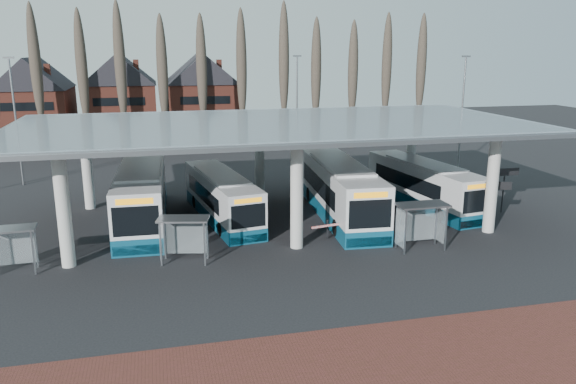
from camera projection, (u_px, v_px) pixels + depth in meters
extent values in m
plane|color=black|center=(308.00, 263.00, 29.01)|extent=(140.00, 140.00, 0.00)
cylinder|color=#BCBCB7|center=(63.00, 210.00, 27.92)|extent=(0.70, 0.70, 6.00)
cylinder|color=#BCBCB7|center=(87.00, 166.00, 38.28)|extent=(0.70, 0.70, 6.00)
cylinder|color=#BCBCB7|center=(297.00, 195.00, 30.62)|extent=(0.70, 0.70, 6.00)
cylinder|color=#BCBCB7|center=(260.00, 158.00, 40.98)|extent=(0.70, 0.70, 6.00)
cylinder|color=#BCBCB7|center=(492.00, 183.00, 33.32)|extent=(0.70, 0.70, 6.00)
cylinder|color=#BCBCB7|center=(411.00, 151.00, 43.68)|extent=(0.70, 0.70, 6.00)
cube|color=gray|center=(275.00, 123.00, 34.99)|extent=(32.00, 16.00, 0.12)
cube|color=silver|center=(275.00, 122.00, 34.98)|extent=(31.50, 15.50, 0.04)
cone|color=#473D33|center=(39.00, 86.00, 54.25)|extent=(0.36, 0.36, 14.50)
ellipsoid|color=#473D33|center=(37.00, 68.00, 53.82)|extent=(1.10, 1.10, 11.02)
cone|color=#473D33|center=(83.00, 85.00, 55.15)|extent=(0.36, 0.36, 14.50)
ellipsoid|color=#473D33|center=(81.00, 67.00, 54.72)|extent=(1.10, 1.10, 11.02)
cone|color=#473D33|center=(125.00, 85.00, 56.05)|extent=(0.36, 0.36, 14.50)
ellipsoid|color=#473D33|center=(124.00, 67.00, 55.62)|extent=(1.10, 1.10, 11.02)
cone|color=#473D33|center=(166.00, 84.00, 56.95)|extent=(0.36, 0.36, 14.50)
ellipsoid|color=#473D33|center=(165.00, 67.00, 56.52)|extent=(1.10, 1.10, 11.02)
cone|color=#473D33|center=(205.00, 84.00, 57.85)|extent=(0.36, 0.36, 14.50)
ellipsoid|color=#473D33|center=(205.00, 66.00, 57.42)|extent=(1.10, 1.10, 11.02)
cone|color=#473D33|center=(244.00, 83.00, 58.75)|extent=(0.36, 0.36, 14.50)
ellipsoid|color=#473D33|center=(243.00, 66.00, 58.32)|extent=(1.10, 1.10, 11.02)
cone|color=#473D33|center=(281.00, 83.00, 59.65)|extent=(0.36, 0.36, 14.50)
ellipsoid|color=#473D33|center=(281.00, 66.00, 59.22)|extent=(1.10, 1.10, 11.02)
cone|color=#473D33|center=(317.00, 82.00, 60.55)|extent=(0.36, 0.36, 14.50)
ellipsoid|color=#473D33|center=(317.00, 66.00, 60.12)|extent=(1.10, 1.10, 11.02)
cone|color=#473D33|center=(352.00, 82.00, 61.45)|extent=(0.36, 0.36, 14.50)
ellipsoid|color=#473D33|center=(352.00, 65.00, 61.02)|extent=(1.10, 1.10, 11.02)
cone|color=#473D33|center=(386.00, 81.00, 62.35)|extent=(0.36, 0.36, 14.50)
ellipsoid|color=#473D33|center=(387.00, 65.00, 61.92)|extent=(1.10, 1.10, 11.02)
cone|color=#473D33|center=(419.00, 81.00, 63.25)|extent=(0.36, 0.36, 14.50)
ellipsoid|color=#473D33|center=(420.00, 65.00, 62.82)|extent=(1.10, 1.10, 11.02)
cube|color=brown|center=(37.00, 113.00, 64.98)|extent=(8.00, 10.00, 7.00)
pyramid|color=black|center=(30.00, 51.00, 63.24)|extent=(8.30, 10.30, 3.50)
cube|color=brown|center=(122.00, 111.00, 67.12)|extent=(8.00, 10.00, 7.00)
pyramid|color=black|center=(118.00, 51.00, 65.38)|extent=(8.30, 10.30, 3.50)
cube|color=brown|center=(202.00, 109.00, 69.26)|extent=(8.00, 10.00, 7.00)
pyramid|color=black|center=(200.00, 51.00, 67.52)|extent=(8.30, 10.30, 3.50)
cylinder|color=slate|center=(16.00, 124.00, 44.44)|extent=(0.16, 0.16, 10.00)
cube|color=slate|center=(8.00, 58.00, 43.18)|extent=(0.80, 0.15, 0.15)
cylinder|color=slate|center=(297.00, 111.00, 53.61)|extent=(0.16, 0.16, 10.00)
cube|color=slate|center=(297.00, 56.00, 52.35)|extent=(0.80, 0.15, 0.15)
cylinder|color=slate|center=(462.00, 114.00, 51.11)|extent=(0.16, 0.16, 10.00)
cube|color=slate|center=(466.00, 56.00, 49.84)|extent=(0.80, 0.15, 0.15)
cube|color=silver|center=(142.00, 192.00, 35.55)|extent=(3.19, 12.99, 3.01)
cube|color=navy|center=(143.00, 214.00, 35.91)|extent=(3.21, 13.01, 0.97)
cube|color=silver|center=(140.00, 168.00, 35.17)|extent=(2.74, 7.82, 0.19)
cube|color=black|center=(142.00, 189.00, 36.04)|extent=(3.11, 9.38, 1.18)
cube|color=black|center=(136.00, 221.00, 29.44)|extent=(2.41, 0.15, 1.61)
cube|color=black|center=(146.00, 170.00, 41.63)|extent=(2.33, 0.15, 1.29)
cube|color=orange|center=(134.00, 201.00, 29.17)|extent=(1.92, 0.12, 0.32)
cube|color=black|center=(138.00, 250.00, 29.85)|extent=(2.61, 0.18, 0.54)
cylinder|color=black|center=(117.00, 235.00, 31.79)|extent=(0.34, 1.04, 1.03)
cylinder|color=black|center=(162.00, 232.00, 32.27)|extent=(0.34, 1.04, 1.03)
cylinder|color=black|center=(128.00, 200.00, 39.24)|extent=(0.34, 1.04, 1.03)
cylinder|color=black|center=(164.00, 198.00, 39.72)|extent=(0.34, 1.04, 1.03)
cube|color=silver|center=(222.00, 194.00, 36.27)|extent=(3.96, 11.05, 2.53)
cube|color=navy|center=(222.00, 212.00, 36.57)|extent=(3.98, 11.07, 0.81)
cube|color=silver|center=(221.00, 175.00, 35.94)|extent=(3.06, 6.74, 0.16)
cube|color=black|center=(220.00, 191.00, 36.65)|extent=(3.52, 8.06, 0.99)
cube|color=black|center=(248.00, 216.00, 31.42)|extent=(2.01, 0.37, 1.35)
cube|color=black|center=(202.00, 176.00, 41.08)|extent=(1.94, 0.36, 1.08)
cube|color=orange|center=(248.00, 201.00, 31.20)|extent=(1.60, 0.30, 0.27)
cube|color=black|center=(249.00, 239.00, 31.77)|extent=(2.17, 0.41, 0.45)
cylinder|color=black|center=(221.00, 229.00, 33.11)|extent=(0.38, 0.89, 0.87)
cylinder|color=black|center=(255.00, 225.00, 33.88)|extent=(0.38, 0.89, 0.87)
cylinder|color=black|center=(195.00, 202.00, 39.01)|extent=(0.38, 0.89, 0.87)
cylinder|color=black|center=(224.00, 199.00, 39.78)|extent=(0.38, 0.89, 0.87)
cube|color=silver|center=(340.00, 187.00, 36.85)|extent=(3.62, 13.10, 3.02)
cube|color=navy|center=(340.00, 208.00, 37.21)|extent=(3.65, 13.12, 0.97)
cube|color=silver|center=(341.00, 164.00, 36.46)|extent=(3.00, 7.91, 0.19)
cube|color=black|center=(338.00, 184.00, 37.34)|extent=(3.42, 9.48, 1.19)
cube|color=black|center=(370.00, 214.00, 30.67)|extent=(2.42, 0.23, 1.62)
cube|color=black|center=(319.00, 166.00, 42.98)|extent=(2.34, 0.22, 1.29)
cube|color=orange|center=(371.00, 195.00, 30.41)|extent=(1.92, 0.18, 0.32)
cube|color=black|center=(369.00, 242.00, 31.09)|extent=(2.61, 0.26, 0.54)
cylinder|color=black|center=(337.00, 228.00, 33.09)|extent=(0.37, 1.05, 1.04)
cylinder|color=black|center=(377.00, 226.00, 33.49)|extent=(0.37, 1.05, 1.04)
cylinder|color=black|center=(310.00, 195.00, 40.61)|extent=(0.37, 1.05, 1.04)
cylinder|color=black|center=(343.00, 193.00, 41.01)|extent=(0.37, 1.05, 1.04)
cube|color=silver|center=(424.00, 182.00, 39.29)|extent=(3.92, 11.51, 2.63)
cube|color=navy|center=(423.00, 200.00, 39.61)|extent=(3.94, 11.53, 0.85)
cube|color=silver|center=(425.00, 163.00, 38.95)|extent=(3.06, 7.00, 0.17)
cube|color=black|center=(420.00, 179.00, 39.69)|extent=(3.52, 8.38, 1.03)
cube|color=black|center=(477.00, 201.00, 34.21)|extent=(2.10, 0.34, 1.41)
cube|color=black|center=(382.00, 166.00, 44.35)|extent=(2.03, 0.33, 1.13)
cube|color=orange|center=(479.00, 186.00, 33.97)|extent=(1.67, 0.28, 0.28)
cube|color=black|center=(475.00, 223.00, 34.56)|extent=(2.27, 0.39, 0.47)
cylinder|color=black|center=(441.00, 214.00, 35.99)|extent=(0.38, 0.93, 0.90)
cylinder|color=black|center=(468.00, 211.00, 36.76)|extent=(0.38, 0.93, 0.90)
cylinder|color=black|center=(385.00, 190.00, 42.19)|extent=(0.38, 0.93, 0.90)
cylinder|color=black|center=(410.00, 187.00, 42.95)|extent=(0.38, 0.93, 0.90)
cube|color=gray|center=(33.00, 253.00, 27.32)|extent=(0.08, 0.08, 2.24)
cube|color=gray|center=(36.00, 246.00, 28.24)|extent=(0.08, 0.08, 2.24)
cube|color=gray|center=(8.00, 229.00, 27.19)|extent=(2.57, 1.39, 0.09)
cube|color=silver|center=(13.00, 247.00, 27.97)|extent=(2.15, 0.15, 1.79)
cube|color=silver|center=(35.00, 249.00, 27.78)|extent=(0.09, 0.99, 1.79)
cube|color=gray|center=(161.00, 245.00, 28.39)|extent=(0.09, 0.09, 2.31)
cube|color=gray|center=(204.00, 244.00, 28.42)|extent=(0.09, 0.09, 2.31)
cube|color=gray|center=(165.00, 238.00, 29.37)|extent=(0.09, 0.09, 2.31)
cube|color=gray|center=(207.00, 238.00, 29.40)|extent=(0.09, 0.09, 2.31)
cube|color=gray|center=(183.00, 219.00, 28.60)|extent=(2.81, 1.83, 0.09)
cube|color=silver|center=(186.00, 237.00, 29.42)|extent=(2.17, 0.52, 1.85)
cube|color=silver|center=(162.00, 240.00, 28.87)|extent=(0.26, 1.00, 1.85)
cube|color=silver|center=(207.00, 240.00, 28.90)|extent=(0.26, 1.00, 1.85)
cube|color=gray|center=(405.00, 232.00, 29.98)|extent=(0.08, 0.08, 2.50)
cube|color=gray|center=(446.00, 229.00, 30.53)|extent=(0.08, 0.08, 2.50)
cube|color=gray|center=(397.00, 226.00, 31.02)|extent=(0.08, 0.08, 2.50)
cube|color=gray|center=(436.00, 223.00, 31.57)|extent=(0.08, 0.08, 2.50)
cube|color=gray|center=(422.00, 205.00, 30.45)|extent=(2.80, 1.41, 0.10)
cube|color=silver|center=(416.00, 223.00, 31.33)|extent=(2.40, 0.05, 2.00)
cube|color=silver|center=(400.00, 228.00, 30.48)|extent=(0.04, 1.10, 2.00)
cube|color=silver|center=(442.00, 225.00, 31.05)|extent=(0.04, 1.10, 2.00)
cylinder|color=black|center=(493.00, 205.00, 34.47)|extent=(0.09, 0.09, 2.86)
cube|color=black|center=(495.00, 186.00, 34.16)|extent=(1.92, 0.61, 0.49)
cylinder|color=black|center=(503.00, 191.00, 37.64)|extent=(0.09, 0.09, 3.00)
cube|color=black|center=(505.00, 172.00, 37.32)|extent=(2.07, 0.14, 0.52)
cube|color=black|center=(327.00, 229.00, 32.58)|extent=(0.08, 0.08, 1.17)
cube|color=red|center=(330.00, 225.00, 31.97)|extent=(2.31, 0.54, 0.11)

